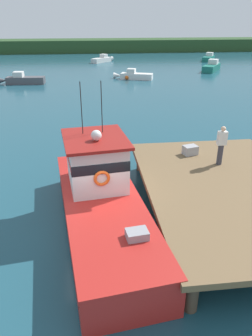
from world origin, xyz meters
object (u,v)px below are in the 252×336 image
object	(u,v)px
moored_boat_outer_mooring	(209,58)
moored_boat_far_right	(103,59)
moored_boat_near_channel	(212,67)
mooring_buoy_channel_marker	(127,78)
main_fishing_boat	(100,197)
deckhand_by_the_boat	(221,145)
moored_boat_far_left	(22,80)
moored_boat_off_the_point	(134,76)
crate_single_by_cleat	(190,150)

from	to	relation	value
moored_boat_outer_mooring	moored_boat_far_right	distance (m)	17.81
moored_boat_near_channel	mooring_buoy_channel_marker	size ratio (longest dim) A/B	11.73
main_fishing_boat	deckhand_by_the_boat	size ratio (longest dim) A/B	6.11
moored_boat_far_right	moored_boat_far_left	bearing A→B (deg)	-118.91
moored_boat_off_the_point	deckhand_by_the_boat	bearing A→B (deg)	-90.32
crate_single_by_cleat	moored_boat_far_right	size ratio (longest dim) A/B	0.14
moored_boat_outer_mooring	moored_boat_far_left	size ratio (longest dim) A/B	0.94
moored_boat_outer_mooring	moored_boat_near_channel	world-z (taller)	moored_boat_near_channel
moored_boat_off_the_point	crate_single_by_cleat	bearing A→B (deg)	-92.31
moored_boat_near_channel	mooring_buoy_channel_marker	world-z (taller)	moored_boat_near_channel
crate_single_by_cleat	deckhand_by_the_boat	bearing A→B (deg)	-52.32
deckhand_by_the_boat	moored_boat_off_the_point	bearing A→B (deg)	89.68
moored_boat_far_right	moored_boat_near_channel	xyz separation A→B (m)	(14.43, -10.72, 0.08)
deckhand_by_the_boat	main_fishing_boat	bearing A→B (deg)	-160.16
moored_boat_far_left	moored_boat_outer_mooring	bearing A→B (deg)	32.30
main_fishing_boat	moored_boat_near_channel	world-z (taller)	main_fishing_boat
deckhand_by_the_boat	moored_boat_off_the_point	xyz separation A→B (m)	(0.15, 26.83, -1.65)
crate_single_by_cleat	moored_boat_near_channel	size ratio (longest dim) A/B	0.11
crate_single_by_cleat	moored_boat_far_right	bearing A→B (deg)	92.62
mooring_buoy_channel_marker	moored_boat_far_right	bearing A→B (deg)	97.24
crate_single_by_cleat	moored_boat_near_channel	bearing A→B (deg)	67.94
deckhand_by_the_boat	moored_boat_far_left	bearing A→B (deg)	116.13
moored_boat_outer_mooring	main_fishing_boat	bearing A→B (deg)	-114.21
moored_boat_outer_mooring	moored_boat_off_the_point	size ratio (longest dim) A/B	1.03
moored_boat_near_channel	moored_boat_far_left	xyz separation A→B (m)	(-24.07, -6.74, -0.06)
main_fishing_boat	moored_boat_off_the_point	xyz separation A→B (m)	(5.13, 28.62, -0.60)
moored_boat_outer_mooring	moored_boat_far_right	world-z (taller)	moored_boat_outer_mooring
main_fishing_boat	moored_boat_far_left	size ratio (longest dim) A/B	1.93
main_fishing_boat	mooring_buoy_channel_marker	world-z (taller)	main_fishing_boat
moored_boat_near_channel	deckhand_by_the_boat	bearing A→B (deg)	-109.96
mooring_buoy_channel_marker	moored_boat_far_left	bearing A→B (deg)	-174.11
main_fishing_boat	moored_boat_off_the_point	distance (m)	29.09
deckhand_by_the_boat	moored_boat_far_right	size ratio (longest dim) A/B	0.39
moored_boat_outer_mooring	moored_boat_near_channel	size ratio (longest dim) A/B	0.89
moored_boat_outer_mooring	moored_boat_near_channel	bearing A→B (deg)	-107.63
moored_boat_far_right	main_fishing_boat	bearing A→B (deg)	-92.82
moored_boat_far_right	moored_boat_far_left	distance (m)	19.94
moored_boat_outer_mooring	moored_boat_off_the_point	bearing A→B (deg)	-133.16
crate_single_by_cleat	moored_boat_far_right	xyz separation A→B (m)	(-1.90, 41.64, -0.98)
moored_boat_outer_mooring	crate_single_by_cleat	bearing A→B (deg)	-110.95
moored_boat_far_right	mooring_buoy_channel_marker	bearing A→B (deg)	-82.76
moored_boat_far_right	mooring_buoy_channel_marker	size ratio (longest dim) A/B	9.12
main_fishing_boat	moored_boat_outer_mooring	distance (m)	48.77
crate_single_by_cleat	moored_boat_outer_mooring	xyz separation A→B (m)	(15.90, 41.54, -0.96)
deckhand_by_the_boat	moored_boat_near_channel	size ratio (longest dim) A/B	0.30
moored_boat_far_right	mooring_buoy_channel_marker	world-z (taller)	moored_boat_far_right
mooring_buoy_channel_marker	deckhand_by_the_boat	bearing A→B (deg)	-88.44
moored_boat_outer_mooring	mooring_buoy_channel_marker	size ratio (longest dim) A/B	10.47
moored_boat_far_left	mooring_buoy_channel_marker	bearing A→B (deg)	5.89
deckhand_by_the_boat	moored_boat_off_the_point	size ratio (longest dim) A/B	0.35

